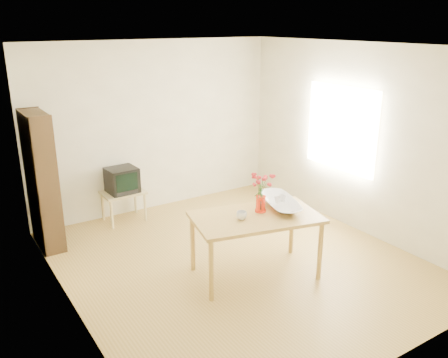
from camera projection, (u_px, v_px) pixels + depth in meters
room at (240, 161)px, 5.52m from camera, size 4.50×4.50×4.50m
table at (256, 222)px, 5.41m from camera, size 1.58×1.12×0.75m
tv_stand at (123, 196)px, 7.01m from camera, size 0.60×0.45×0.46m
bookshelf at (43, 185)px, 6.10m from camera, size 0.28×0.70×1.80m
pitcher at (261, 204)px, 5.47m from camera, size 0.14×0.18×0.19m
flowers at (261, 184)px, 5.39m from camera, size 0.22×0.22×0.31m
mug at (242, 215)px, 5.27m from camera, size 0.14×0.14×0.09m
bowl at (281, 186)px, 5.58m from camera, size 0.68×0.68×0.50m
teacup_a at (278, 191)px, 5.57m from camera, size 0.09×0.09×0.07m
teacup_b at (283, 189)px, 5.63m from camera, size 0.09×0.09×0.07m
television at (122, 179)px, 6.93m from camera, size 0.44×0.41×0.36m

